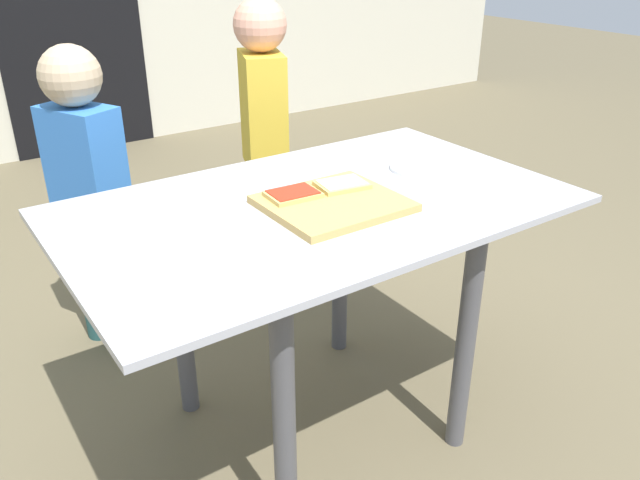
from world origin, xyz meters
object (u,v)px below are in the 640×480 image
(cutting_board, at_px, (333,203))
(child_left, at_px, (88,182))
(child_right, at_px, (264,132))
(dining_table, at_px, (318,245))
(pizza_slice_far_right, at_px, (342,184))
(pizza_slice_far_left, at_px, (293,194))
(plate_white_right, at_px, (424,167))

(cutting_board, bearing_deg, child_left, 114.64)
(child_left, relative_size, child_right, 0.91)
(dining_table, bearing_deg, pizza_slice_far_right, 7.30)
(child_right, bearing_deg, pizza_slice_far_left, -114.78)
(cutting_board, relative_size, pizza_slice_far_right, 2.33)
(dining_table, bearing_deg, plate_white_right, 4.67)
(cutting_board, distance_m, pizza_slice_far_right, 0.09)
(child_left, bearing_deg, child_right, -0.65)
(cutting_board, relative_size, child_right, 0.29)
(dining_table, xyz_separation_m, pizza_slice_far_left, (-0.06, 0.03, 0.15))
(child_right, bearing_deg, pizza_slice_far_right, -104.96)
(cutting_board, bearing_deg, child_right, 71.56)
(cutting_board, bearing_deg, pizza_slice_far_right, 39.67)
(dining_table, relative_size, pizza_slice_far_left, 9.54)
(pizza_slice_far_left, bearing_deg, child_right, 65.22)
(cutting_board, xyz_separation_m, pizza_slice_far_left, (-0.07, 0.07, 0.02))
(pizza_slice_far_left, height_order, child_left, child_left)
(cutting_board, height_order, pizza_slice_far_left, pizza_slice_far_left)
(dining_table, distance_m, child_right, 0.83)
(plate_white_right, xyz_separation_m, child_left, (-0.76, 0.75, -0.12))
(pizza_slice_far_left, height_order, plate_white_right, pizza_slice_far_left)
(dining_table, relative_size, child_right, 1.11)
(cutting_board, relative_size, plate_white_right, 1.65)
(dining_table, bearing_deg, child_left, 115.06)
(pizza_slice_far_right, xyz_separation_m, child_left, (-0.45, 0.77, -0.14))
(plate_white_right, bearing_deg, pizza_slice_far_left, -179.31)
(cutting_board, distance_m, pizza_slice_far_left, 0.10)
(plate_white_right, height_order, child_right, child_right)
(pizza_slice_far_left, bearing_deg, plate_white_right, 0.69)
(pizza_slice_far_left, relative_size, pizza_slice_far_right, 0.95)
(pizza_slice_far_left, relative_size, child_left, 0.13)
(dining_table, xyz_separation_m, cutting_board, (0.01, -0.05, 0.13))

